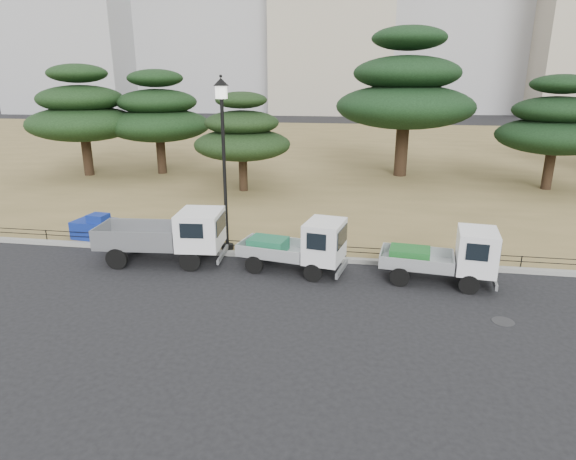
% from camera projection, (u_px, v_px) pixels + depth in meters
% --- Properties ---
extents(ground, '(220.00, 220.00, 0.00)m').
position_uv_depth(ground, '(278.00, 288.00, 15.27)').
color(ground, black).
extents(lawn, '(120.00, 56.00, 0.15)m').
position_uv_depth(lawn, '(340.00, 151.00, 44.05)').
color(lawn, olive).
rests_on(lawn, ground).
extents(curb, '(120.00, 0.25, 0.16)m').
position_uv_depth(curb, '(291.00, 257.00, 17.70)').
color(curb, gray).
rests_on(curb, ground).
extents(truck_large, '(4.53, 2.12, 1.92)m').
position_uv_depth(truck_large, '(168.00, 234.00, 17.11)').
color(truck_large, black).
rests_on(truck_large, ground).
extents(truck_kei_front, '(3.74, 2.08, 1.87)m').
position_uv_depth(truck_kei_front, '(300.00, 246.00, 16.30)').
color(truck_kei_front, black).
rests_on(truck_kei_front, ground).
extents(truck_kei_rear, '(3.68, 1.89, 1.85)m').
position_uv_depth(truck_kei_rear, '(447.00, 256.00, 15.38)').
color(truck_kei_rear, black).
rests_on(truck_kei_rear, ground).
extents(street_lamp, '(0.56, 0.56, 6.22)m').
position_uv_depth(street_lamp, '(223.00, 137.00, 17.09)').
color(street_lamp, black).
rests_on(street_lamp, lawn).
extents(pipe_fence, '(38.00, 0.04, 0.40)m').
position_uv_depth(pipe_fence, '(291.00, 246.00, 17.73)').
color(pipe_fence, black).
rests_on(pipe_fence, lawn).
extents(tarp_pile, '(1.66, 1.30, 1.03)m').
position_uv_depth(tarp_pile, '(95.00, 228.00, 19.53)').
color(tarp_pile, navy).
rests_on(tarp_pile, lawn).
extents(manhole, '(0.60, 0.60, 0.01)m').
position_uv_depth(manhole, '(503.00, 322.00, 13.11)').
color(manhole, '#2D2D30').
rests_on(manhole, ground).
extents(pine_west_far, '(7.07, 7.07, 7.15)m').
position_uv_depth(pine_west_far, '(82.00, 112.00, 31.28)').
color(pine_west_far, black).
rests_on(pine_west_far, lawn).
extents(pine_west_near, '(6.83, 6.83, 6.83)m').
position_uv_depth(pine_west_near, '(158.00, 115.00, 31.99)').
color(pine_west_near, black).
rests_on(pine_west_near, lawn).
extents(pine_center_left, '(5.46, 5.46, 5.55)m').
position_uv_depth(pine_center_left, '(242.00, 135.00, 27.01)').
color(pine_center_left, black).
rests_on(pine_center_left, lawn).
extents(pine_center_right, '(8.83, 8.83, 9.37)m').
position_uv_depth(pine_center_right, '(406.00, 92.00, 30.74)').
color(pine_center_right, black).
rests_on(pine_center_right, lawn).
extents(pine_east_near, '(6.40, 6.40, 6.47)m').
position_uv_depth(pine_east_near, '(556.00, 125.00, 27.22)').
color(pine_east_near, black).
rests_on(pine_east_near, lawn).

